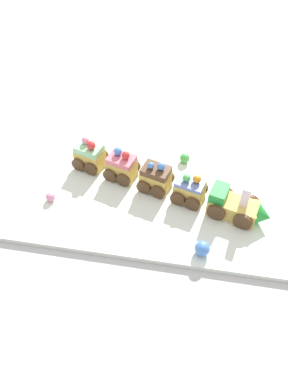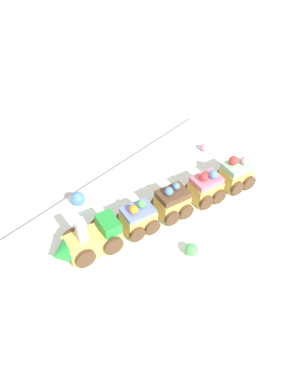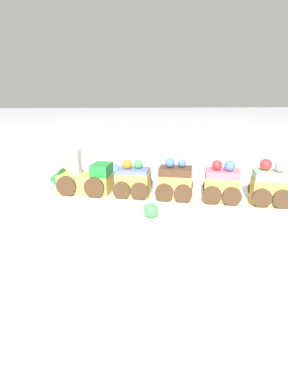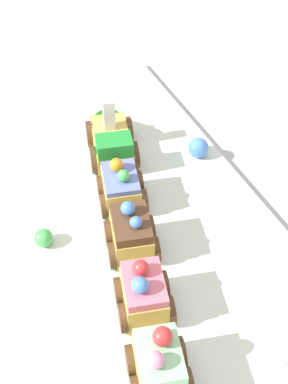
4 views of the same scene
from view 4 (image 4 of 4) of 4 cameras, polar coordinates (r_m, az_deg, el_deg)
name	(u,v)px [view 4 (image 4 of 4)]	position (r m, az deg, el deg)	size (l,w,h in m)	color
ground_plane	(139,236)	(0.70, -0.55, -4.76)	(10.00, 10.00, 0.00)	#B2B2B7
display_board	(139,234)	(0.69, -0.56, -4.45)	(0.69, 0.34, 0.01)	silver
cake_train_locomotive	(111,138)	(0.78, -3.55, 5.75)	(0.14, 0.09, 0.09)	#E0BC56
cake_car_blueberry	(122,189)	(0.70, -2.41, 0.28)	(0.08, 0.08, 0.07)	#E0BC56
cake_car_chocolate	(132,236)	(0.65, -1.34, -4.68)	(0.08, 0.08, 0.08)	#E0BC56
cake_car_strawberry	(144,295)	(0.60, -0.02, -10.96)	(0.08, 0.08, 0.08)	#E0BC56
cake_car_mint	(159,366)	(0.56, 1.60, -18.08)	(0.08, 0.08, 0.08)	#E0BC56
gumball_blue	(198,148)	(0.78, 5.81, 4.73)	(0.03, 0.03, 0.03)	#4C84E0
gumball_green	(43,238)	(0.68, -10.67, -4.84)	(0.02, 0.02, 0.02)	#4CBC56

